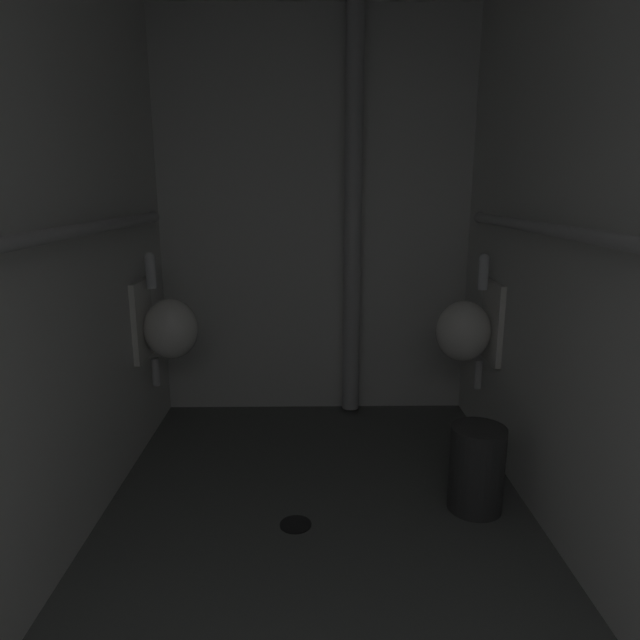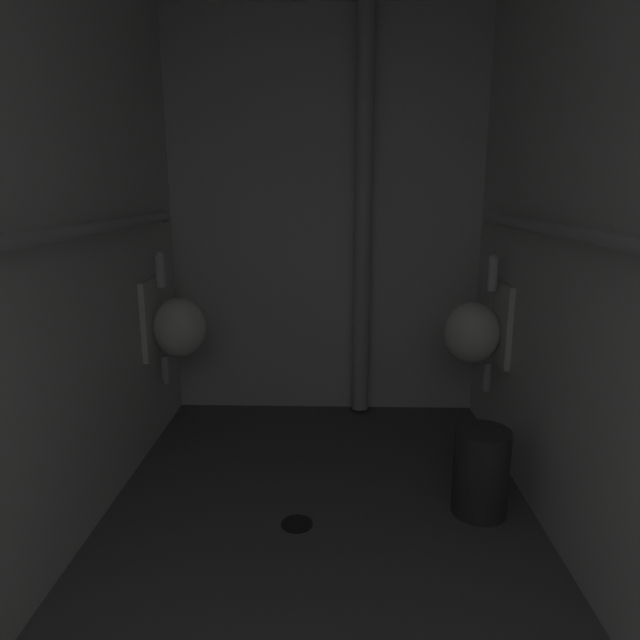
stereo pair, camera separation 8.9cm
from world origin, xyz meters
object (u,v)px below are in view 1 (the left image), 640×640
floor_drain (296,524)px  urinal_left_mid (167,327)px  urinal_right_mid (467,329)px  waste_bin (477,468)px  standpipe_back_wall (353,221)px

floor_drain → urinal_left_mid: bearing=131.1°
urinal_right_mid → waste_bin: bearing=-99.1°
urinal_right_mid → waste_bin: size_ratio=1.89×
urinal_left_mid → urinal_right_mid: bearing=-2.6°
urinal_right_mid → standpipe_back_wall: size_ratio=0.31×
urinal_right_mid → standpipe_back_wall: 0.96m
standpipe_back_wall → urinal_left_mid: bearing=-157.2°
waste_bin → standpipe_back_wall: bearing=113.0°
urinal_left_mid → waste_bin: size_ratio=1.89×
urinal_right_mid → floor_drain: urinal_right_mid is taller
standpipe_back_wall → urinal_right_mid: bearing=-41.0°
urinal_right_mid → waste_bin: (-0.10, -0.64, -0.49)m
urinal_right_mid → urinal_left_mid: bearing=177.4°
standpipe_back_wall → waste_bin: bearing=-67.0°
floor_drain → waste_bin: waste_bin is taller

